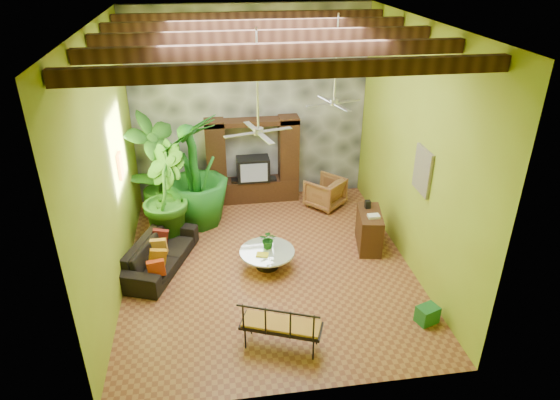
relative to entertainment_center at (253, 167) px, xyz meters
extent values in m
plane|color=brown|center=(0.00, -3.14, -0.97)|extent=(7.00, 7.00, 0.00)
cube|color=silver|center=(0.00, -3.14, 4.03)|extent=(6.00, 7.00, 0.02)
cube|color=olive|center=(0.00, 0.36, 1.53)|extent=(6.00, 0.02, 5.00)
cube|color=olive|center=(-3.00, -3.14, 1.53)|extent=(0.02, 7.00, 5.00)
cube|color=olive|center=(3.00, -3.14, 1.53)|extent=(0.02, 7.00, 5.00)
cube|color=#3E4147|center=(0.00, 0.30, 1.53)|extent=(5.98, 0.10, 4.98)
cube|color=#391E12|center=(0.00, -5.74, 3.81)|extent=(5.95, 0.16, 0.22)
cube|color=#391E12|center=(0.00, -4.44, 3.81)|extent=(5.95, 0.16, 0.22)
cube|color=#391E12|center=(0.00, -3.14, 3.81)|extent=(5.95, 0.16, 0.22)
cube|color=#391E12|center=(0.00, -1.84, 3.81)|extent=(5.95, 0.16, 0.22)
cube|color=#391E12|center=(0.00, -0.54, 3.81)|extent=(5.95, 0.16, 0.22)
cube|color=black|center=(0.00, 0.00, -0.67)|extent=(2.40, 0.50, 0.60)
cube|color=black|center=(-0.95, 0.00, 0.33)|extent=(0.50, 0.48, 2.00)
cube|color=black|center=(0.95, 0.00, 0.33)|extent=(0.50, 0.48, 2.00)
cube|color=black|center=(0.00, 0.00, 1.23)|extent=(2.40, 0.48, 0.12)
cube|color=black|center=(0.00, -0.02, -0.05)|extent=(0.85, 0.52, 0.62)
cube|color=#8C99A8|center=(0.00, -0.29, -0.05)|extent=(0.70, 0.02, 0.50)
cylinder|color=#BDBCC2|center=(-0.20, -3.54, 3.13)|extent=(0.04, 0.04, 1.80)
cylinder|color=#BDBCC2|center=(-0.20, -3.54, 2.23)|extent=(0.18, 0.18, 0.12)
cube|color=#BDBCC2|center=(0.15, -3.44, 2.21)|extent=(0.58, 0.26, 0.01)
cube|color=#BDBCC2|center=(-0.29, -3.19, 2.21)|extent=(0.26, 0.58, 0.01)
cube|color=#BDBCC2|center=(-0.55, -3.63, 2.21)|extent=(0.58, 0.26, 0.01)
cube|color=#BDBCC2|center=(-0.11, -3.88, 2.21)|extent=(0.26, 0.58, 0.01)
cylinder|color=#BDBCC2|center=(1.60, -1.94, 3.13)|extent=(0.04, 0.04, 1.80)
cylinder|color=#BDBCC2|center=(1.60, -1.94, 2.23)|extent=(0.18, 0.18, 0.12)
cube|color=#BDBCC2|center=(1.95, -1.84, 2.21)|extent=(0.58, 0.26, 0.01)
cube|color=#BDBCC2|center=(1.51, -1.59, 2.21)|extent=(0.26, 0.58, 0.01)
cube|color=#BDBCC2|center=(1.25, -2.03, 2.21)|extent=(0.58, 0.26, 0.01)
cube|color=#BDBCC2|center=(1.69, -2.28, 2.21)|extent=(0.26, 0.58, 0.01)
cube|color=gold|center=(-2.96, -2.14, 1.13)|extent=(0.06, 0.32, 0.55)
cube|color=#265D8E|center=(2.96, -3.74, 1.33)|extent=(0.06, 0.70, 0.90)
imported|color=black|center=(-2.30, -2.85, -0.63)|extent=(1.64, 2.44, 0.66)
imported|color=brown|center=(1.82, -0.63, -0.57)|extent=(1.21, 1.21, 0.79)
imported|color=#29661B|center=(-2.41, -0.66, 0.41)|extent=(1.69, 1.73, 2.74)
imported|color=#26621A|center=(-2.19, -1.69, 0.18)|extent=(1.26, 1.45, 2.30)
imported|color=#1B651A|center=(-1.47, -1.01, 0.41)|extent=(2.12, 2.12, 2.76)
cylinder|color=black|center=(-0.03, -3.20, -0.79)|extent=(0.50, 0.50, 0.36)
cylinder|color=silver|center=(-0.03, -3.20, -0.59)|extent=(1.17, 1.17, 0.04)
imported|color=#1A5B18|center=(0.02, -3.07, -0.36)|extent=(0.45, 0.41, 0.41)
cube|color=yellow|center=(-0.15, -3.35, -0.55)|extent=(0.29, 0.24, 0.03)
cube|color=black|center=(-0.09, -5.61, -0.52)|extent=(1.46, 0.94, 0.06)
cube|color=#C3812D|center=(-0.09, -5.61, -0.48)|extent=(1.38, 0.87, 0.06)
cube|color=black|center=(-0.09, -5.86, -0.25)|extent=(1.30, 0.54, 0.54)
cube|color=#381D12|center=(2.36, -2.73, -0.53)|extent=(0.68, 1.15, 0.87)
cube|color=#1C6C36|center=(2.65, -5.39, -0.80)|extent=(0.45, 0.39, 0.33)
camera|label=1|loc=(-1.08, -12.06, 5.26)|focal=32.00mm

